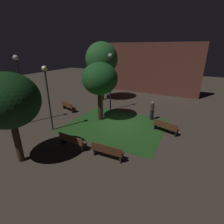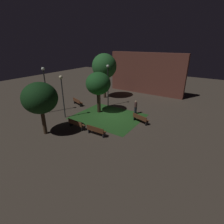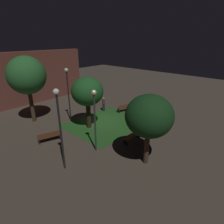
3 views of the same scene
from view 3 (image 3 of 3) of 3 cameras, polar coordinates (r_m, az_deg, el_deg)
name	(u,v)px [view 3 (image 3 of 3)]	position (r m, az deg, el deg)	size (l,w,h in m)	color
ground_plane	(105,121)	(18.46, -2.31, -2.88)	(60.00, 60.00, 0.00)	#473D33
grass_lawn	(106,123)	(18.10, -1.89, -3.39)	(7.19, 6.00, 0.01)	#23511E
bench_corner	(133,136)	(14.92, 6.47, -7.34)	(1.82, 0.57, 0.88)	brown
bench_by_lamp	(149,126)	(16.73, 11.36, -4.25)	(1.82, 0.54, 0.88)	#512D19
bench_front_left	(125,107)	(20.76, 3.99, 1.40)	(1.86, 0.98, 0.88)	brown
bench_front_right	(49,136)	(15.60, -18.85, -7.10)	(1.86, 1.02, 0.88)	brown
tree_right_canopy	(149,116)	(11.32, 11.44, -1.34)	(2.95, 2.95, 4.72)	#423021
tree_lawn_side	(87,92)	(16.20, -7.65, 6.17)	(2.80, 2.80, 4.72)	#2D2116
tree_back_left	(27,76)	(18.82, -24.93, 10.16)	(3.45, 3.45, 6.33)	#423021
lamp_post_plaza_east	(95,111)	(12.55, -5.42, 0.29)	(0.36, 0.36, 4.62)	#333338
lamp_post_near_wall	(59,118)	(10.93, -16.06, -1.89)	(0.36, 0.36, 5.23)	black
lamp_post_path_center	(68,87)	(17.84, -13.52, 7.53)	(0.36, 0.36, 5.24)	black
pedestrian	(104,104)	(20.78, -2.63, 2.53)	(0.34, 0.34, 1.61)	black
building_wall_backdrop	(40,77)	(25.72, -21.45, 10.18)	(12.07, 0.80, 6.32)	brown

